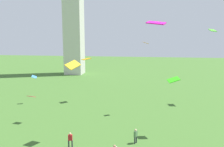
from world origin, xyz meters
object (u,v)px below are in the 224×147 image
object	(u,v)px
kite_flying_1	(31,96)
kite_flying_4	(146,43)
kite_flying_5	(73,65)
kite_flying_8	(173,80)
kite_flying_2	(156,23)
kite_flying_0	(213,30)
person_0	(136,135)
kite_flying_3	(34,77)
kite_flying_7	(86,59)
person_1	(70,139)

from	to	relation	value
kite_flying_1	kite_flying_4	xyz separation A→B (m)	(15.30, 6.25, 7.13)
kite_flying_5	kite_flying_8	world-z (taller)	kite_flying_5
kite_flying_2	kite_flying_4	size ratio (longest dim) A/B	2.13
kite_flying_1	kite_flying_5	xyz separation A→B (m)	(7.48, -4.50, 5.04)
kite_flying_0	kite_flying_4	distance (m)	13.41
person_0	kite_flying_1	distance (m)	15.33
kite_flying_2	kite_flying_3	xyz separation A→B (m)	(-20.20, 14.08, -8.36)
kite_flying_5	kite_flying_0	bearing A→B (deg)	165.31
kite_flying_0	kite_flying_3	size ratio (longest dim) A/B	1.95
kite_flying_3	kite_flying_5	xyz separation A→B (m)	(11.40, -13.28, 3.96)
kite_flying_0	kite_flying_7	bearing A→B (deg)	91.17
kite_flying_2	kite_flying_5	distance (m)	9.87
person_0	kite_flying_3	world-z (taller)	kite_flying_3
person_1	kite_flying_3	size ratio (longest dim) A/B	2.04
kite_flying_0	kite_flying_5	world-z (taller)	kite_flying_0
kite_flying_8	kite_flying_0	bearing A→B (deg)	48.62
kite_flying_0	kite_flying_8	bearing A→B (deg)	147.83
kite_flying_7	kite_flying_8	distance (m)	18.82
person_0	person_1	world-z (taller)	person_0
kite_flying_1	kite_flying_7	size ratio (longest dim) A/B	0.64
kite_flying_1	kite_flying_8	bearing A→B (deg)	-174.76
kite_flying_7	kite_flying_8	world-z (taller)	kite_flying_7
kite_flying_3	kite_flying_4	bearing A→B (deg)	149.44
kite_flying_1	kite_flying_4	world-z (taller)	kite_flying_4
kite_flying_1	kite_flying_2	distance (m)	19.55
kite_flying_3	kite_flying_4	distance (m)	20.31
person_0	person_1	bearing A→B (deg)	-46.46
kite_flying_0	kite_flying_2	size ratio (longest dim) A/B	0.78
kite_flying_0	kite_flying_1	world-z (taller)	kite_flying_0
kite_flying_3	kite_flying_0	bearing A→B (deg)	165.49
kite_flying_7	kite_flying_3	bearing A→B (deg)	153.34
kite_flying_3	kite_flying_8	world-z (taller)	kite_flying_8
kite_flying_0	kite_flying_3	world-z (taller)	kite_flying_0
kite_flying_4	kite_flying_2	bearing A→B (deg)	-118.56
person_0	kite_flying_0	distance (m)	24.48
kite_flying_1	kite_flying_5	bearing A→B (deg)	158.82
person_1	kite_flying_5	distance (m)	7.98
kite_flying_4	kite_flying_5	world-z (taller)	kite_flying_4
kite_flying_7	kite_flying_1	bearing A→B (deg)	-156.10
person_0	kite_flying_2	bearing A→B (deg)	90.60
kite_flying_3	kite_flying_5	distance (m)	17.94
person_1	kite_flying_3	xyz separation A→B (m)	(-11.47, 15.10, 3.81)
person_1	kite_flying_5	xyz separation A→B (m)	(-0.07, 1.82, 7.77)
kite_flying_0	person_1	bearing A→B (deg)	131.88
person_1	kite_flying_3	world-z (taller)	kite_flying_3
kite_flying_2	kite_flying_3	world-z (taller)	kite_flying_2
person_0	kite_flying_4	bearing A→B (deg)	-156.98
person_0	kite_flying_3	distance (m)	22.89
kite_flying_0	kite_flying_5	distance (m)	26.41
kite_flying_1	kite_flying_5	world-z (taller)	kite_flying_5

